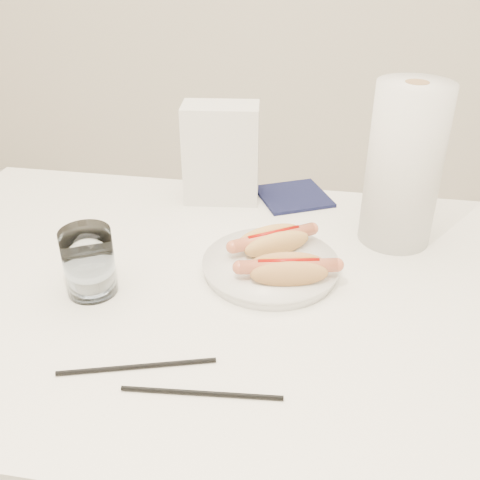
% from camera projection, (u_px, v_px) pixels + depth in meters
% --- Properties ---
extents(table, '(1.20, 0.80, 0.75)m').
position_uv_depth(table, '(212.00, 311.00, 0.96)').
color(table, white).
rests_on(table, ground).
extents(plate, '(0.29, 0.29, 0.02)m').
position_uv_depth(plate, '(271.00, 267.00, 0.95)').
color(plate, white).
rests_on(plate, table).
extents(hotdog_left, '(0.14, 0.12, 0.04)m').
position_uv_depth(hotdog_left, '(273.00, 241.00, 0.97)').
color(hotdog_left, tan).
rests_on(hotdog_left, plate).
extents(hotdog_right, '(0.16, 0.09, 0.04)m').
position_uv_depth(hotdog_right, '(288.00, 270.00, 0.89)').
color(hotdog_right, tan).
rests_on(hotdog_right, plate).
extents(water_glass, '(0.08, 0.08, 0.11)m').
position_uv_depth(water_glass, '(89.00, 262.00, 0.88)').
color(water_glass, silver).
rests_on(water_glass, table).
extents(chopstick_near, '(0.21, 0.07, 0.01)m').
position_uv_depth(chopstick_near, '(137.00, 367.00, 0.75)').
color(chopstick_near, black).
rests_on(chopstick_near, table).
extents(chopstick_far, '(0.21, 0.03, 0.01)m').
position_uv_depth(chopstick_far, '(202.00, 393.00, 0.71)').
color(chopstick_far, black).
rests_on(chopstick_far, table).
extents(napkin_box, '(0.16, 0.10, 0.21)m').
position_uv_depth(napkin_box, '(221.00, 153.00, 1.16)').
color(napkin_box, silver).
rests_on(napkin_box, table).
extents(navy_napkin, '(0.19, 0.19, 0.01)m').
position_uv_depth(navy_napkin, '(293.00, 196.00, 1.21)').
color(navy_napkin, '#101333').
rests_on(navy_napkin, table).
extents(paper_towel_roll, '(0.13, 0.13, 0.30)m').
position_uv_depth(paper_towel_roll, '(404.00, 166.00, 0.98)').
color(paper_towel_roll, silver).
rests_on(paper_towel_roll, table).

